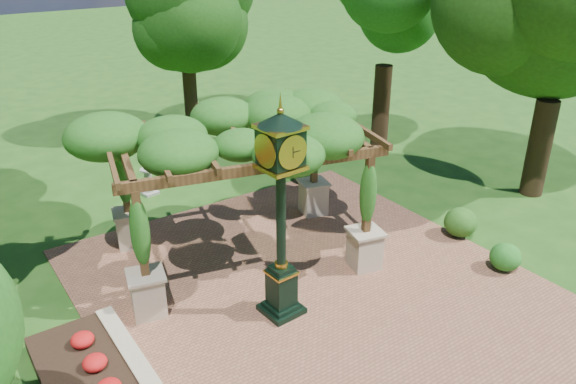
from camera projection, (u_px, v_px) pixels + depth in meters
ground at (351, 319)px, 12.62m from camera, size 120.00×120.00×0.00m
brick_plaza at (324, 297)px, 13.36m from camera, size 10.00×12.00×0.04m
border_wall at (147, 384)px, 10.54m from camera, size 0.35×5.00×0.40m
pedestal_clock at (281, 200)px, 11.63m from camera, size 1.00×1.00×4.80m
pergola at (240, 141)px, 13.70m from camera, size 7.09×5.33×3.99m
sundial at (149, 183)px, 18.50m from camera, size 0.57×0.57×0.89m
shrub_front at (505, 257)px, 14.28m from camera, size 0.83×0.83×0.71m
shrub_mid at (460, 222)px, 15.86m from camera, size 1.19×1.19×0.83m
shrub_back at (304, 170)px, 19.33m from camera, size 1.21×1.21×0.87m
tree_north at (184, 12)px, 23.38m from camera, size 3.94×3.94×7.09m
tree_east_near at (565, 18)px, 16.34m from camera, size 5.17×5.17×8.20m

